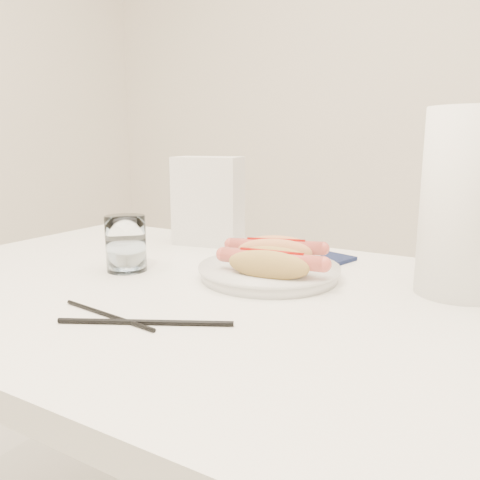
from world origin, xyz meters
The scene contains 10 objects.
table centered at (0.00, 0.00, 0.69)m, with size 1.20×0.80×0.75m.
plate centered at (0.09, 0.10, 0.76)m, with size 0.25×0.25×0.02m, color silver.
hotdog_left centered at (0.08, 0.14, 0.79)m, with size 0.18×0.11×0.05m.
hotdog_right centered at (0.12, 0.05, 0.79)m, with size 0.18×0.09×0.05m.
water_glass centered at (-0.17, 0.01, 0.80)m, with size 0.08×0.08×0.11m, color white.
chopstick_near centered at (-0.02, -0.19, 0.75)m, with size 0.01×0.01×0.19m, color black.
chopstick_far centered at (0.05, -0.19, 0.75)m, with size 0.01×0.01×0.24m, color black.
napkin_box centered at (-0.17, 0.29, 0.86)m, with size 0.16×0.09×0.21m, color silver.
navy_napkin centered at (0.10, 0.26, 0.75)m, with size 0.15×0.15×0.01m, color #121A3A.
paper_towel_roll centered at (0.40, 0.17, 0.90)m, with size 0.13×0.13×0.30m, color white.
Camera 1 is at (0.47, -0.67, 1.00)m, focal length 36.17 mm.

